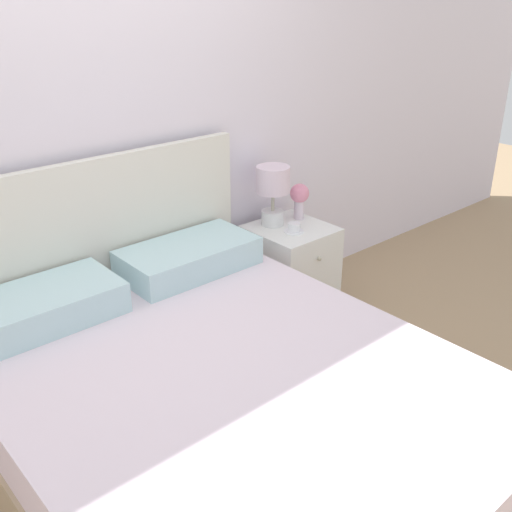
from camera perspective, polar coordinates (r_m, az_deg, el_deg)
The scene contains 7 objects.
ground_plane at distance 3.32m, azimuth -14.00°, elevation -9.70°, with size 12.00×12.00×0.00m, color tan.
wall_back at distance 2.88m, azimuth -17.36°, elevation 12.90°, with size 8.00×0.06×2.60m.
bed at distance 2.49m, azimuth -3.88°, elevation -14.09°, with size 1.64×2.07×1.10m.
nightstand at distance 3.57m, azimuth 3.25°, elevation -1.33°, with size 0.43×0.46×0.54m.
table_lamp at distance 3.42m, azimuth 1.62°, elevation 6.54°, with size 0.19×0.19×0.35m.
flower_vase at distance 3.55m, azimuth 4.18°, elevation 5.62°, with size 0.11×0.11×0.22m.
teacup at distance 3.39m, azimuth 3.64°, elevation 2.68°, with size 0.11×0.11×0.05m.
Camera 1 is at (-1.15, -2.52, 1.84)m, focal length 42.00 mm.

